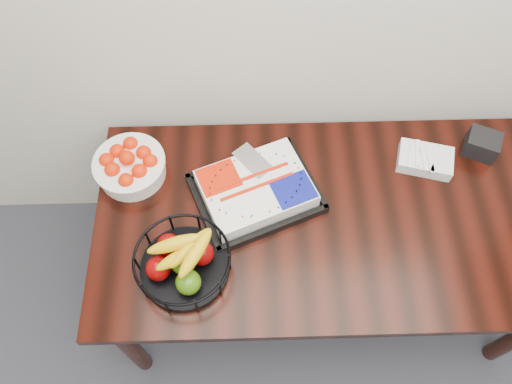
{
  "coord_description": "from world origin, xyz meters",
  "views": [
    {
      "loc": [
        -0.31,
        1.14,
        2.45
      ],
      "look_at": [
        -0.28,
        2.07,
        0.83
      ],
      "focal_mm": 35.0,
      "sensor_mm": 36.0,
      "label": 1
    }
  ],
  "objects_px": {
    "table": "(328,226)",
    "napkin_box": "(482,144)",
    "tangerine_bowl": "(129,163)",
    "fruit_basket": "(183,262)",
    "cake_tray": "(256,190)"
  },
  "relations": [
    {
      "from": "cake_tray",
      "to": "tangerine_bowl",
      "type": "relative_size",
      "value": 1.97
    },
    {
      "from": "tangerine_bowl",
      "to": "fruit_basket",
      "type": "xyz_separation_m",
      "value": [
        0.23,
        -0.41,
        -0.0
      ]
    },
    {
      "from": "table",
      "to": "tangerine_bowl",
      "type": "height_order",
      "value": "tangerine_bowl"
    },
    {
      "from": "cake_tray",
      "to": "napkin_box",
      "type": "xyz_separation_m",
      "value": [
        0.92,
        0.19,
        0.0
      ]
    },
    {
      "from": "table",
      "to": "napkin_box",
      "type": "height_order",
      "value": "napkin_box"
    },
    {
      "from": "fruit_basket",
      "to": "napkin_box",
      "type": "relative_size",
      "value": 2.69
    },
    {
      "from": "cake_tray",
      "to": "napkin_box",
      "type": "distance_m",
      "value": 0.94
    },
    {
      "from": "fruit_basket",
      "to": "napkin_box",
      "type": "height_order",
      "value": "fruit_basket"
    },
    {
      "from": "tangerine_bowl",
      "to": "napkin_box",
      "type": "bearing_deg",
      "value": 3.01
    },
    {
      "from": "cake_tray",
      "to": "fruit_basket",
      "type": "height_order",
      "value": "fruit_basket"
    },
    {
      "from": "fruit_basket",
      "to": "tangerine_bowl",
      "type": "bearing_deg",
      "value": 118.83
    },
    {
      "from": "table",
      "to": "napkin_box",
      "type": "distance_m",
      "value": 0.71
    },
    {
      "from": "fruit_basket",
      "to": "table",
      "type": "bearing_deg",
      "value": 20.26
    },
    {
      "from": "table",
      "to": "fruit_basket",
      "type": "xyz_separation_m",
      "value": [
        -0.54,
        -0.2,
        0.16
      ]
    },
    {
      "from": "table",
      "to": "cake_tray",
      "type": "relative_size",
      "value": 3.24
    }
  ]
}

